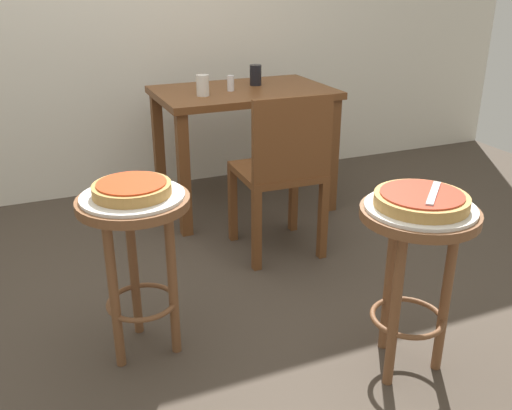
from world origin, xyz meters
TOP-DOWN VIEW (x-y plane):
  - ground_plane at (0.00, 0.00)m, footprint 6.00×6.00m
  - stool_foreground at (0.57, -0.67)m, footprint 0.40×0.40m
  - serving_plate_foreground at (0.57, -0.67)m, footprint 0.37×0.37m
  - pizza_foreground at (0.57, -0.67)m, footprint 0.31×0.31m
  - stool_middle at (-0.30, -0.19)m, footprint 0.40×0.40m
  - serving_plate_middle at (-0.30, -0.19)m, footprint 0.37×0.37m
  - pizza_middle at (-0.30, -0.19)m, footprint 0.28×0.28m
  - dining_table at (0.61, 1.04)m, footprint 1.02×0.66m
  - cup_near_edge at (0.33, 0.95)m, footprint 0.07×0.07m
  - cup_far_edge at (0.72, 1.12)m, footprint 0.07×0.07m
  - condiment_shaker at (0.52, 1.01)m, footprint 0.04×0.04m
  - wooden_chair at (0.54, 0.34)m, footprint 0.41×0.41m
  - pizza_server_knife at (0.60, -0.69)m, footprint 0.17×0.17m

SIDE VIEW (x-z plane):
  - ground_plane at x=0.00m, z-range 0.00..0.00m
  - wooden_chair at x=0.54m, z-range 0.04..0.89m
  - stool_foreground at x=0.57m, z-range 0.16..0.80m
  - stool_middle at x=-0.30m, z-range 0.16..0.80m
  - dining_table at x=0.61m, z-range 0.25..0.98m
  - serving_plate_foreground at x=0.57m, z-range 0.64..0.65m
  - serving_plate_middle at x=-0.30m, z-range 0.64..0.65m
  - pizza_middle at x=-0.30m, z-range 0.65..0.70m
  - pizza_foreground at x=0.57m, z-range 0.65..0.70m
  - pizza_server_knife at x=0.60m, z-range 0.70..0.70m
  - condiment_shaker at x=0.52m, z-range 0.73..0.82m
  - cup_near_edge at x=0.33m, z-range 0.73..0.85m
  - cup_far_edge at x=0.72m, z-range 0.73..0.85m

